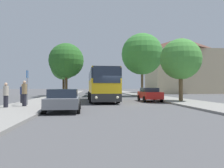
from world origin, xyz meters
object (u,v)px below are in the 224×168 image
object	(u,v)px
pedestrian_waiting_near	(6,95)
tree_left_far	(66,61)
tree_right_mid	(181,59)
bus_rear	(97,85)
bus_middle	(100,85)
parked_car_right_near	(150,94)
pedestrian_waiting_far	(22,94)
bus_stop_sign	(27,83)
tree_right_near	(142,54)
tree_left_near	(64,67)
parked_car_left_curb	(64,100)
bus_front	(102,85)
pedestrian_walking_back	(24,93)

from	to	relation	value
pedestrian_waiting_near	tree_left_far	distance (m)	19.37
tree_right_mid	bus_rear	bearing A→B (deg)	103.60
bus_middle	tree_left_far	xyz separation A→B (m)	(-5.31, -3.36, 3.72)
parked_car_right_near	pedestrian_waiting_far	world-z (taller)	pedestrian_waiting_far
bus_stop_sign	tree_left_far	bearing A→B (deg)	86.32
pedestrian_waiting_far	tree_right_near	distance (m)	21.83
tree_left_near	tree_right_mid	bearing A→B (deg)	-52.88
pedestrian_waiting_near	tree_right_mid	xyz separation A→B (m)	(14.81, 5.54, 3.33)
pedestrian_waiting_far	bus_stop_sign	bearing A→B (deg)	169.62
bus_middle	parked_car_left_curb	xyz separation A→B (m)	(-3.16, -23.62, -1.16)
pedestrian_waiting_near	bus_front	bearing A→B (deg)	-159.80
parked_car_left_curb	tree_right_mid	size ratio (longest dim) A/B	0.70
bus_stop_sign	tree_right_mid	distance (m)	14.61
parked_car_left_curb	parked_car_right_near	distance (m)	12.00
bus_middle	parked_car_left_curb	distance (m)	23.86
tree_left_far	tree_right_mid	world-z (taller)	tree_left_far
pedestrian_waiting_far	tree_right_mid	distance (m)	15.44
bus_stop_sign	pedestrian_walking_back	size ratio (longest dim) A/B	1.47
tree_right_mid	tree_left_far	bearing A→B (deg)	134.31
parked_car_right_near	tree_left_far	distance (m)	15.95
parked_car_left_curb	tree_left_far	world-z (taller)	tree_left_far
bus_stop_sign	tree_left_far	distance (m)	17.24
bus_middle	pedestrian_walking_back	xyz separation A→B (m)	(-6.29, -21.20, -0.80)
bus_rear	tree_left_far	distance (m)	19.26
bus_rear	tree_left_far	bearing A→B (deg)	-107.03
bus_middle	pedestrian_waiting_near	bearing A→B (deg)	-106.19
parked_car_left_curb	bus_stop_sign	world-z (taller)	bus_stop_sign
bus_rear	parked_car_right_near	distance (m)	29.87
tree_left_far	tree_right_near	xyz separation A→B (m)	(12.19, 0.80, 1.32)
bus_front	bus_stop_sign	world-z (taller)	bus_front
parked_car_right_near	pedestrian_waiting_near	world-z (taller)	pedestrian_waiting_near
bus_front	pedestrian_walking_back	world-z (taller)	bus_front
bus_rear	bus_middle	bearing A→B (deg)	-90.68
bus_stop_sign	tree_left_near	distance (m)	22.24
bus_front	parked_car_left_curb	distance (m)	10.22
pedestrian_waiting_near	pedestrian_waiting_far	xyz separation A→B (m)	(-0.19, 4.17, -0.04)
bus_front	tree_right_mid	bearing A→B (deg)	-20.60
bus_middle	tree_right_near	distance (m)	8.90
bus_middle	tree_right_mid	world-z (taller)	tree_right_mid
bus_middle	pedestrian_waiting_far	distance (m)	19.42
pedestrian_walking_back	bus_front	bearing A→B (deg)	98.65
parked_car_left_curb	pedestrian_waiting_far	bearing A→B (deg)	124.80
parked_car_left_curb	pedestrian_walking_back	bearing A→B (deg)	140.16
pedestrian_waiting_near	tree_left_near	distance (m)	24.29
parked_car_right_near	pedestrian_walking_back	size ratio (longest dim) A/B	2.29
parked_car_right_near	tree_right_near	bearing A→B (deg)	-99.05
pedestrian_waiting_near	tree_right_near	bearing A→B (deg)	-155.29
pedestrian_walking_back	tree_left_near	size ratio (longest dim) A/B	0.26
pedestrian_walking_back	tree_left_near	bearing A→B (deg)	138.21
parked_car_left_curb	tree_left_far	xyz separation A→B (m)	(-2.14, 20.26, 4.88)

